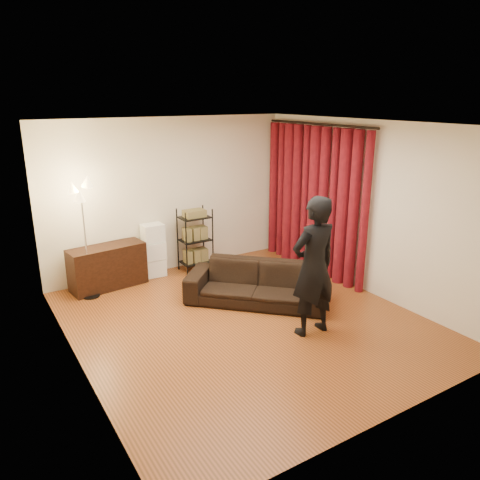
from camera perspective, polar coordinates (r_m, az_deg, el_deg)
floor at (r=6.68m, az=0.63°, el=-9.84°), size 5.00×5.00×0.00m
ceiling at (r=5.95m, az=0.72°, el=13.96°), size 5.00×5.00×0.00m
wall_back at (r=8.34m, az=-8.59°, el=5.36°), size 5.00×0.00×5.00m
wall_front at (r=4.40m, az=18.47°, el=-6.33°), size 5.00×0.00×5.00m
wall_left at (r=5.38m, az=-20.04°, el=-2.17°), size 0.00×5.00×5.00m
wall_right at (r=7.59m, az=15.21°, el=3.77°), size 0.00×5.00×5.00m
curtain_rod at (r=8.15m, az=9.53°, el=13.78°), size 0.04×2.65×0.04m
curtain at (r=8.31m, az=8.98°, el=4.78°), size 0.22×2.65×2.55m
sofa at (r=7.14m, az=2.02°, el=-5.30°), size 2.07×2.05×0.61m
person at (r=6.09m, az=8.96°, el=-3.24°), size 0.68×0.45×1.86m
media_cabinet at (r=7.96m, az=-15.83°, el=-3.16°), size 1.26×0.60×0.71m
storage_boxes at (r=8.24m, az=-10.51°, el=-1.23°), size 0.39×0.31×0.94m
wire_shelf at (r=8.38m, az=-5.49°, el=0.01°), size 0.61×0.51×1.14m
floor_lamp at (r=7.49m, az=-18.31°, el=-0.15°), size 0.42×0.42×1.83m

